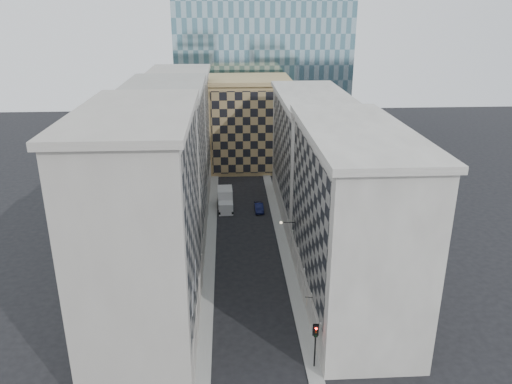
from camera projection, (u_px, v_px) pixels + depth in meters
name	position (u px, v px, depth m)	size (l,w,h in m)	color
sidewalk_west	(211.00, 246.00, 71.72)	(1.50, 100.00, 0.15)	gray
sidewalk_east	(283.00, 244.00, 72.30)	(1.50, 100.00, 0.15)	gray
bldg_left_a	(145.00, 228.00, 49.52)	(10.80, 22.80, 23.70)	#A69F95
bldg_left_b	(169.00, 166.00, 70.26)	(10.80, 22.80, 22.70)	gray
bldg_left_c	(181.00, 132.00, 90.99)	(10.80, 22.80, 21.70)	#A69F95
bldg_right_a	(350.00, 220.00, 54.98)	(10.80, 26.80, 20.70)	#A9A49B
bldg_right_b	(311.00, 155.00, 80.38)	(10.80, 28.80, 19.70)	#A9A49B
tan_block	(249.00, 123.00, 104.23)	(16.80, 14.80, 18.80)	tan
church_tower	(237.00, 32.00, 111.13)	(7.20, 7.20, 51.50)	#302925
flagpoles_left	(194.00, 286.00, 46.47)	(0.10, 6.33, 2.33)	gray
bracket_lamp	(282.00, 223.00, 64.49)	(1.98, 0.36, 0.36)	black
traffic_light	(316.00, 337.00, 46.63)	(0.59, 0.51, 4.65)	black
box_truck	(225.00, 200.00, 84.67)	(2.67, 6.16, 3.34)	silver
dark_car	(259.00, 207.00, 83.81)	(1.43, 4.10, 1.35)	#0E1336
shop_sign	(307.00, 300.00, 51.78)	(0.79, 0.69, 0.77)	black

